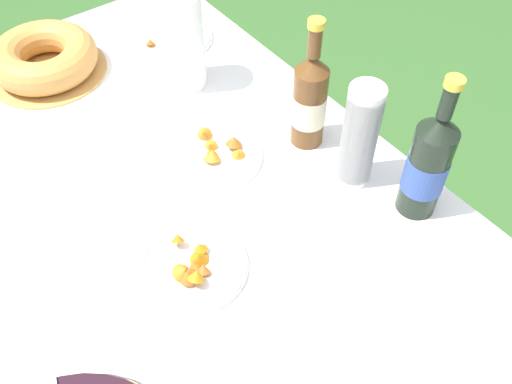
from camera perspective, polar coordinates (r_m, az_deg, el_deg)
The scene contains 10 objects.
garden_table at distance 1.13m, azimuth -8.14°, elevation -10.60°, with size 1.85×1.16×0.77m.
tablecloth at distance 1.08m, azimuth -8.43°, elevation -9.23°, with size 1.86×1.17×0.10m.
bundt_cake at distance 1.56m, azimuth -20.45°, elevation 12.44°, with size 0.30×0.30×0.09m.
cup_stack at distance 1.15m, azimuth 10.32°, elevation 5.48°, with size 0.07×0.07×0.24m.
cider_bottle_amber at distance 1.23m, azimuth 5.38°, elevation 9.14°, with size 0.08×0.08×0.31m.
juice_bottle_red at distance 1.12m, azimuth 16.79°, elevation 2.62°, with size 0.08×0.08×0.32m.
snack_plate_left at distance 1.62m, azimuth -8.36°, elevation 15.13°, with size 0.22×0.22×0.05m.
snack_plate_right at distance 1.26m, azimuth -4.07°, elevation 3.89°, with size 0.21×0.21×0.05m.
snack_plate_far at distance 1.07m, azimuth -6.33°, elevation -7.22°, with size 0.21×0.21×0.05m.
paper_towel_roll at distance 1.40m, azimuth -7.51°, elevation 14.72°, with size 0.11×0.11×0.24m.
Camera 1 is at (0.54, -0.21, 1.67)m, focal length 40.00 mm.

